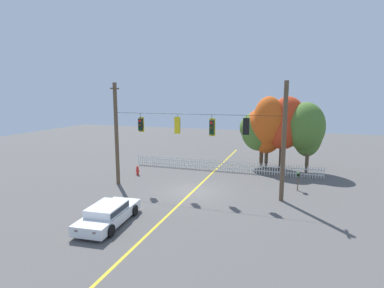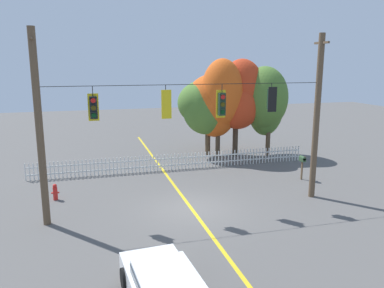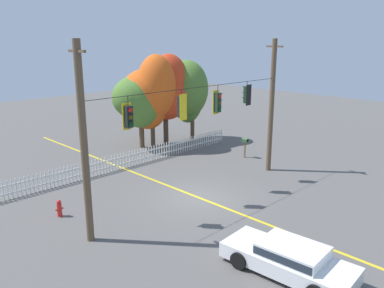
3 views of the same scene
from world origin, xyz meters
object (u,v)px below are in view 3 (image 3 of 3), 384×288
Objects in this scene: roadside_mailbox at (245,142)px; traffic_signal_southbound_primary at (128,117)px; autumn_maple_near_fence at (139,99)px; traffic_signal_northbound_secondary at (182,107)px; fire_hydrant at (59,208)px; parked_car at (289,258)px; autumn_maple_mid at (149,95)px; traffic_signal_northbound_primary at (217,102)px; traffic_signal_eastbound_side at (247,95)px; autumn_oak_far_east at (168,90)px; autumn_maple_far_west at (187,91)px.

traffic_signal_southbound_primary is at bearing -166.90° from roadside_mailbox.
traffic_signal_northbound_secondary is at bearing -116.72° from autumn_maple_near_fence.
autumn_maple_near_fence is at bearing 34.01° from fire_hydrant.
autumn_maple_near_fence is at bearing 69.14° from parked_car.
autumn_maple_mid is 8.49× the size of fire_hydrant.
traffic_signal_northbound_primary and traffic_signal_eastbound_side have the same top height.
parked_car is at bearing -113.25° from autumn_maple_mid.
autumn_maple_mid reaches higher than roadside_mailbox.
autumn_oak_far_east reaches higher than fire_hydrant.
autumn_maple_far_west is 4.59× the size of roadside_mailbox.
autumn_maple_far_west is (3.58, -0.29, -0.00)m from autumn_maple_mid.
roadside_mailbox is at bearing -65.61° from autumn_maple_mid.
traffic_signal_eastbound_side is at bearing 47.28° from parked_car.
traffic_signal_southbound_primary is at bearing 179.64° from traffic_signal_northbound_secondary.
traffic_signal_eastbound_side reaches higher than roadside_mailbox.
traffic_signal_eastbound_side is 9.47m from autumn_oak_far_east.
autumn_maple_far_west is (4.13, 8.98, -1.01)m from traffic_signal_eastbound_side.
traffic_signal_southbound_primary is 0.21× the size of autumn_oak_far_east.
autumn_maple_near_fence is at bearing 117.90° from roadside_mailbox.
autumn_oak_far_east is 18.67m from parked_car.
traffic_signal_southbound_primary is 0.21× the size of autumn_maple_mid.
traffic_signal_northbound_secondary is 1.09× the size of traffic_signal_eastbound_side.
traffic_signal_eastbound_side is 9.67m from autumn_maple_near_fence.
autumn_oak_far_east reaches higher than parked_car.
autumn_maple_near_fence reaches higher than roadside_mailbox.
traffic_signal_northbound_secondary and traffic_signal_eastbound_side have the same top height.
autumn_maple_far_west reaches higher than fire_hydrant.
autumn_maple_mid is (5.49, 9.27, -0.93)m from traffic_signal_northbound_secondary.
roadside_mailbox is (3.65, -6.90, -2.57)m from autumn_maple_near_fence.
traffic_signal_northbound_secondary is 1.75× the size of fire_hydrant.
autumn_oak_far_east is 1.85m from autumn_maple_far_west.
autumn_maple_far_west is 19.40m from parked_car.
autumn_oak_far_east reaches higher than traffic_signal_eastbound_side.
autumn_oak_far_east is at bearing 41.71° from traffic_signal_southbound_primary.
autumn_maple_far_west is (6.53, 8.96, -0.85)m from traffic_signal_northbound_primary.
traffic_signal_northbound_secondary is 10.82m from autumn_maple_mid.
autumn_maple_mid is at bearing 176.20° from autumn_oak_far_east.
traffic_signal_eastbound_side is (2.41, -0.02, 0.16)m from traffic_signal_northbound_primary.
autumn_maple_mid is at bearing 59.36° from traffic_signal_northbound_secondary.
traffic_signal_southbound_primary and traffic_signal_eastbound_side have the same top height.
autumn_maple_near_fence reaches higher than parked_car.
autumn_maple_far_west reaches higher than autumn_maple_near_fence.
autumn_oak_far_east is at bearing -3.80° from autumn_maple_mid.
autumn_maple_near_fence is 2.51m from autumn_oak_far_east.
autumn_maple_far_west is at bearing -5.54° from autumn_oak_far_east.
traffic_signal_northbound_secondary is at bearing -179.55° from traffic_signal_northbound_primary.
autumn_maple_mid is (0.54, 9.27, -1.01)m from traffic_signal_eastbound_side.
parked_car is at bearing -77.69° from traffic_signal_southbound_primary.
autumn_maple_near_fence is (-0.12, 9.58, -1.26)m from traffic_signal_eastbound_side.
autumn_maple_near_fence is 3.95× the size of roadside_mailbox.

